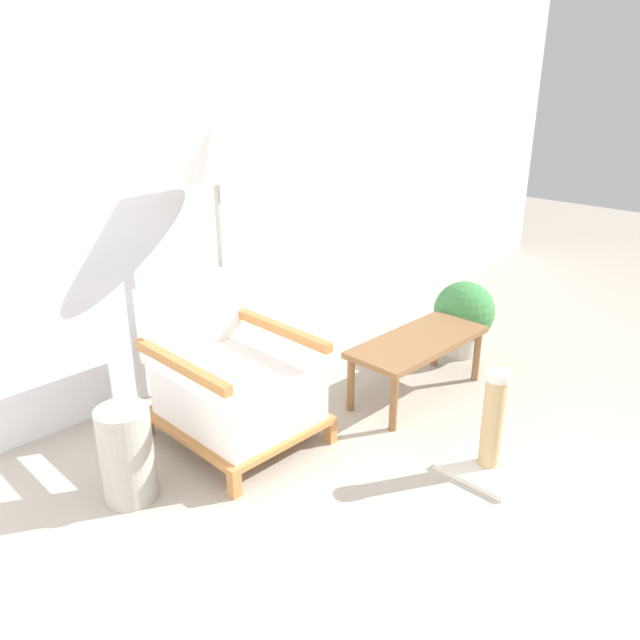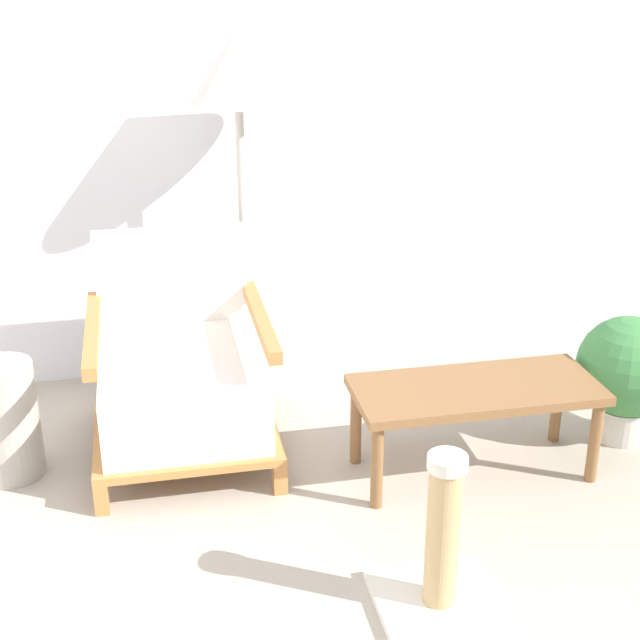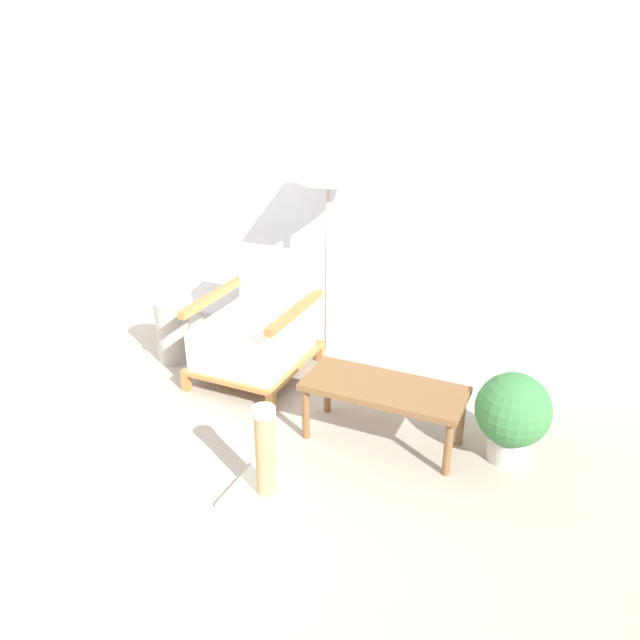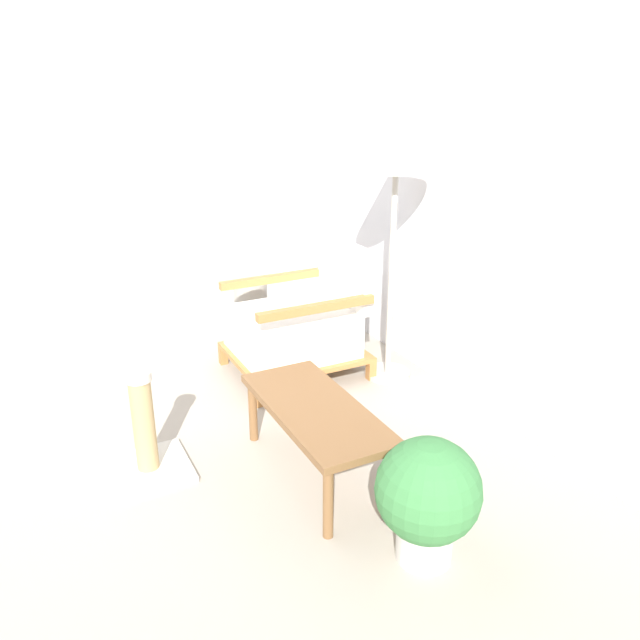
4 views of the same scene
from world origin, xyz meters
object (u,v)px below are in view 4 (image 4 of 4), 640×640
object	(u,v)px
coffee_table	(316,415)
potted_plant	(428,495)
vase	(251,308)
scratching_post	(146,442)
floor_lamp	(396,160)
armchair	(299,325)

from	to	relation	value
coffee_table	potted_plant	world-z (taller)	potted_plant
vase	scratching_post	world-z (taller)	scratching_post
coffee_table	scratching_post	world-z (taller)	scratching_post
floor_lamp	scratching_post	bearing A→B (deg)	-76.92
potted_plant	armchair	bearing A→B (deg)	170.78
armchair	floor_lamp	xyz separation A→B (m)	(0.32, 0.47, 1.02)
scratching_post	coffee_table	bearing A→B (deg)	62.48
floor_lamp	scratching_post	xyz separation A→B (m)	(0.37, -1.58, -1.17)
armchair	vase	distance (m)	0.66
floor_lamp	scratching_post	distance (m)	2.00
armchair	coffee_table	bearing A→B (deg)	-21.23
armchair	potted_plant	bearing A→B (deg)	-9.22
coffee_table	scratching_post	distance (m)	0.81
floor_lamp	coffee_table	world-z (taller)	floor_lamp
armchair	potted_plant	size ratio (longest dim) A/B	1.56
scratching_post	floor_lamp	bearing A→B (deg)	103.08
coffee_table	vase	xyz separation A→B (m)	(-1.70, 0.34, -0.09)
potted_plant	floor_lamp	bearing A→B (deg)	152.30
vase	coffee_table	bearing A→B (deg)	-11.19
armchair	coffee_table	xyz separation A→B (m)	(1.05, -0.41, 0.00)
armchair	coffee_table	size ratio (longest dim) A/B	0.89
potted_plant	scratching_post	world-z (taller)	scratching_post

